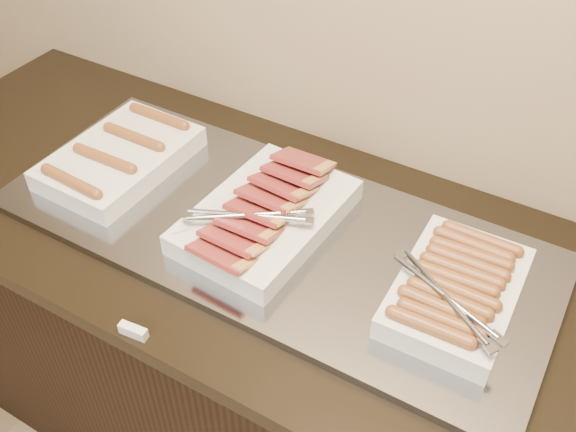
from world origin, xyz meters
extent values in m
cube|color=black|center=(0.00, 2.13, 0.43)|extent=(2.00, 0.70, 0.86)
cube|color=black|center=(0.00, 2.13, 0.88)|extent=(2.06, 0.76, 0.04)
cube|color=gray|center=(0.00, 2.13, 0.91)|extent=(1.20, 0.50, 0.02)
cube|color=silver|center=(-0.42, 2.13, 0.95)|extent=(0.25, 0.36, 0.05)
cylinder|color=brown|center=(-0.42, 1.98, 0.98)|extent=(0.16, 0.04, 0.03)
cylinder|color=brown|center=(-0.42, 2.08, 0.98)|extent=(0.16, 0.03, 0.03)
cylinder|color=brown|center=(-0.41, 2.18, 0.98)|extent=(0.16, 0.03, 0.03)
cylinder|color=brown|center=(-0.42, 2.28, 0.98)|extent=(0.16, 0.03, 0.03)
cube|color=silver|center=(-0.01, 2.13, 0.95)|extent=(0.28, 0.40, 0.05)
cube|color=#9F3338|center=(-0.01, 1.97, 0.97)|extent=(0.13, 0.10, 0.04)
cube|color=#9F3338|center=(-0.02, 2.02, 0.97)|extent=(0.13, 0.09, 0.04)
cube|color=#9F3338|center=(-0.01, 2.06, 0.98)|extent=(0.13, 0.09, 0.04)
cube|color=#9F3338|center=(-0.02, 2.11, 0.98)|extent=(0.13, 0.09, 0.04)
cube|color=#9F3338|center=(-0.02, 2.15, 0.98)|extent=(0.13, 0.09, 0.04)
cube|color=#9F3338|center=(-0.01, 2.20, 0.99)|extent=(0.13, 0.10, 0.04)
cube|color=#9F3338|center=(-0.01, 2.24, 0.99)|extent=(0.13, 0.09, 0.04)
cube|color=#9F3338|center=(-0.01, 2.29, 0.99)|extent=(0.13, 0.09, 0.04)
cube|color=silver|center=(0.41, 2.13, 0.95)|extent=(0.22, 0.32, 0.05)
cylinder|color=brown|center=(0.40, 2.00, 0.98)|extent=(0.14, 0.03, 0.03)
cylinder|color=brown|center=(0.41, 2.03, 0.98)|extent=(0.14, 0.03, 0.03)
cylinder|color=brown|center=(0.40, 2.05, 0.98)|extent=(0.14, 0.03, 0.03)
cylinder|color=brown|center=(0.41, 2.08, 0.98)|extent=(0.14, 0.03, 0.03)
cylinder|color=brown|center=(0.41, 2.10, 0.98)|extent=(0.14, 0.03, 0.03)
cylinder|color=brown|center=(0.40, 2.13, 0.98)|extent=(0.14, 0.03, 0.03)
cylinder|color=brown|center=(0.40, 2.16, 0.98)|extent=(0.14, 0.03, 0.03)
cylinder|color=brown|center=(0.40, 2.18, 0.98)|extent=(0.14, 0.03, 0.03)
cylinder|color=brown|center=(0.40, 2.21, 0.98)|extent=(0.14, 0.03, 0.03)
cylinder|color=brown|center=(0.40, 2.23, 0.98)|extent=(0.14, 0.03, 0.03)
cylinder|color=brown|center=(0.41, 2.26, 0.98)|extent=(0.14, 0.03, 0.03)
cube|color=silver|center=(-0.08, 1.77, 0.91)|extent=(0.06, 0.02, 0.02)
camera|label=1|loc=(0.53, 1.28, 1.86)|focal=40.00mm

